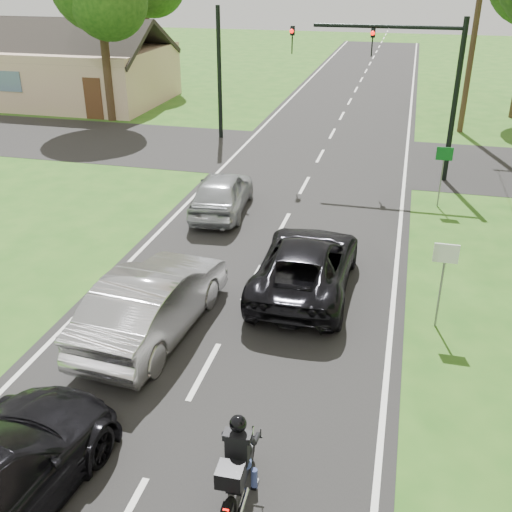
# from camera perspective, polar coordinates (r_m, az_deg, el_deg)

# --- Properties ---
(ground) EXTENTS (140.00, 140.00, 0.00)m
(ground) POSITION_cam_1_polar(r_m,az_deg,el_deg) (12.76, -4.94, -10.88)
(ground) COLOR #285A19
(ground) RESTS_ON ground
(road) EXTENTS (8.00, 100.00, 0.01)m
(road) POSITION_cam_1_polar(r_m,az_deg,el_deg) (21.32, 3.70, 5.01)
(road) COLOR black
(road) RESTS_ON ground
(cross_road) EXTENTS (60.00, 7.00, 0.01)m
(cross_road) POSITION_cam_1_polar(r_m,az_deg,el_deg) (26.93, 6.13, 9.44)
(cross_road) COLOR black
(cross_road) RESTS_ON ground
(motorcycle_rider) EXTENTS (0.55, 1.94, 1.67)m
(motorcycle_rider) POSITION_cam_1_polar(r_m,az_deg,el_deg) (9.76, -1.76, -19.74)
(motorcycle_rider) COLOR black
(motorcycle_rider) RESTS_ON ground
(dark_suv) EXTENTS (2.34, 5.04, 1.40)m
(dark_suv) POSITION_cam_1_polar(r_m,az_deg,el_deg) (15.40, 4.78, -0.81)
(dark_suv) COLOR black
(dark_suv) RESTS_ON road
(silver_sedan) EXTENTS (2.08, 5.00, 1.61)m
(silver_sedan) POSITION_cam_1_polar(r_m,az_deg,el_deg) (13.69, -9.75, -4.30)
(silver_sedan) COLOR #ADACB1
(silver_sedan) RESTS_ON road
(silver_suv) EXTENTS (2.06, 4.29, 1.41)m
(silver_suv) POSITION_cam_1_polar(r_m,az_deg,el_deg) (20.31, -3.27, 6.08)
(silver_suv) COLOR #A8ACB0
(silver_suv) RESTS_ON road
(traffic_signal) EXTENTS (6.38, 0.44, 6.00)m
(traffic_signal) POSITION_cam_1_polar(r_m,az_deg,el_deg) (23.84, 14.16, 16.86)
(traffic_signal) COLOR black
(traffic_signal) RESTS_ON ground
(signal_pole_far) EXTENTS (0.20, 0.20, 6.00)m
(signal_pole_far) POSITION_cam_1_polar(r_m,az_deg,el_deg) (29.30, -3.50, 16.90)
(signal_pole_far) COLOR black
(signal_pole_far) RESTS_ON ground
(utility_pole_far) EXTENTS (1.60, 0.28, 10.00)m
(utility_pole_far) POSITION_cam_1_polar(r_m,az_deg,el_deg) (31.80, 20.20, 19.99)
(utility_pole_far) COLOR #4E3823
(utility_pole_far) RESTS_ON ground
(sign_white) EXTENTS (0.55, 0.07, 2.12)m
(sign_white) POSITION_cam_1_polar(r_m,az_deg,el_deg) (13.99, 17.49, -0.85)
(sign_white) COLOR slate
(sign_white) RESTS_ON ground
(sign_green) EXTENTS (0.55, 0.07, 2.12)m
(sign_green) POSITION_cam_1_polar(r_m,az_deg,el_deg) (21.48, 17.42, 8.51)
(sign_green) COLOR slate
(sign_green) RESTS_ON ground
(house) EXTENTS (10.20, 8.00, 4.84)m
(house) POSITION_cam_1_polar(r_m,az_deg,el_deg) (39.29, -16.52, 16.46)
(house) COLOR tan
(house) RESTS_ON ground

